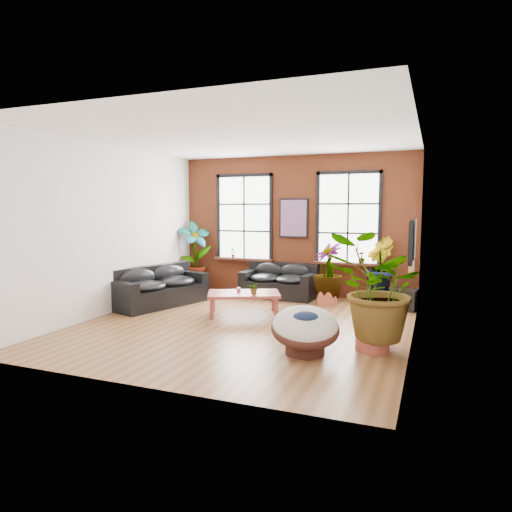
{
  "coord_description": "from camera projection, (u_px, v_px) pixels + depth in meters",
  "views": [
    {
      "loc": [
        3.29,
        -7.79,
        2.2
      ],
      "look_at": [
        0.0,
        0.6,
        1.25
      ],
      "focal_mm": 32.0,
      "sensor_mm": 36.0,
      "label": 1
    }
  ],
  "objects": [
    {
      "name": "papasan_chair",
      "position": [
        305.0,
        328.0,
        6.86
      ],
      "size": [
        1.32,
        1.32,
        0.77
      ],
      "rotation": [
        0.0,
        0.0,
        0.35
      ],
      "color": "#401D16",
      "rests_on": "ground"
    },
    {
      "name": "sofa_back",
      "position": [
        279.0,
        282.0,
        11.29
      ],
      "size": [
        1.85,
        0.97,
        0.83
      ],
      "rotation": [
        0.0,
        0.0,
        -0.05
      ],
      "color": "black",
      "rests_on": "ground"
    },
    {
      "name": "pot_back_left",
      "position": [
        195.0,
        283.0,
        12.15
      ],
      "size": [
        0.7,
        0.7,
        0.42
      ],
      "rotation": [
        0.0,
        0.0,
        0.28
      ],
      "color": "#B84E3C",
      "rests_on": "ground"
    },
    {
      "name": "poster",
      "position": [
        294.0,
        218.0,
        11.38
      ],
      "size": [
        0.74,
        0.06,
        0.98
      ],
      "color": "black",
      "rests_on": "room"
    },
    {
      "name": "floor_plant_right_wall",
      "position": [
        375.0,
        288.0,
        6.96
      ],
      "size": [
        1.88,
        1.78,
        1.65
      ],
      "primitive_type": "imported",
      "rotation": [
        0.0,
        0.0,
        3.56
      ],
      "color": "#1F4312",
      "rests_on": "ground"
    },
    {
      "name": "pot_back_right",
      "position": [
        378.0,
        295.0,
        10.6
      ],
      "size": [
        0.64,
        0.64,
        0.38
      ],
      "rotation": [
        0.0,
        0.0,
        0.24
      ],
      "color": "#B84E3C",
      "rests_on": "ground"
    },
    {
      "name": "pot_right_wall",
      "position": [
        372.0,
        338.0,
        7.07
      ],
      "size": [
        0.7,
        0.7,
        0.39
      ],
      "rotation": [
        0.0,
        0.0,
        0.43
      ],
      "color": "#B84E3C",
      "rests_on": "ground"
    },
    {
      "name": "floor_plant_mid",
      "position": [
        328.0,
        270.0,
        10.44
      ],
      "size": [
        1.0,
        1.0,
        1.27
      ],
      "primitive_type": "imported",
      "rotation": [
        0.0,
        0.0,
        5.55
      ],
      "color": "#1F4312",
      "rests_on": "ground"
    },
    {
      "name": "floor_plant_back_left",
      "position": [
        195.0,
        253.0,
        12.1
      ],
      "size": [
        1.07,
        1.08,
        1.72
      ],
      "primitive_type": "imported",
      "rotation": [
        0.0,
        0.0,
        0.81
      ],
      "color": "#1F4312",
      "rests_on": "ground"
    },
    {
      "name": "coffee_table",
      "position": [
        244.0,
        295.0,
        9.38
      ],
      "size": [
        1.67,
        1.36,
        0.56
      ],
      "rotation": [
        0.0,
        0.0,
        0.43
      ],
      "color": "brown",
      "rests_on": "ground"
    },
    {
      "name": "sill_plant_right",
      "position": [
        362.0,
        257.0,
        10.81
      ],
      "size": [
        0.19,
        0.19,
        0.27
      ],
      "primitive_type": "imported",
      "rotation": [
        0.0,
        0.0,
        3.49
      ],
      "color": "#1F4312",
      "rests_on": "room"
    },
    {
      "name": "table_plant",
      "position": [
        254.0,
        288.0,
        9.19
      ],
      "size": [
        0.25,
        0.22,
        0.24
      ],
      "primitive_type": "imported",
      "rotation": [
        0.0,
        0.0,
        0.18
      ],
      "color": "#1F4312",
      "rests_on": "coffee_table"
    },
    {
      "name": "media_box",
      "position": [
        404.0,
        299.0,
        9.89
      ],
      "size": [
        0.65,
        0.58,
        0.46
      ],
      "rotation": [
        0.0,
        0.0,
        -0.24
      ],
      "color": "black",
      "rests_on": "ground"
    },
    {
      "name": "tv_wall_unit",
      "position": [
        412.0,
        246.0,
        7.96
      ],
      "size": [
        0.13,
        1.86,
        1.2
      ],
      "color": "black",
      "rests_on": "room"
    },
    {
      "name": "floor_plant_back_right",
      "position": [
        378.0,
        266.0,
        10.53
      ],
      "size": [
        0.9,
        0.97,
        1.41
      ],
      "primitive_type": "imported",
      "rotation": [
        0.0,
        0.0,
        2.02
      ],
      "color": "#1F4312",
      "rests_on": "ground"
    },
    {
      "name": "sofa_left",
      "position": [
        158.0,
        288.0,
        10.35
      ],
      "size": [
        1.56,
        2.41,
        0.88
      ],
      "rotation": [
        0.0,
        0.0,
        1.26
      ],
      "color": "black",
      "rests_on": "ground"
    },
    {
      "name": "pot_mid",
      "position": [
        327.0,
        297.0,
        10.47
      ],
      "size": [
        0.47,
        0.47,
        0.34
      ],
      "rotation": [
        0.0,
        0.0,
        0.0
      ],
      "color": "#B84E3C",
      "rests_on": "ground"
    },
    {
      "name": "room",
      "position": [
        247.0,
        232.0,
        8.59
      ],
      "size": [
        6.04,
        6.54,
        3.54
      ],
      "color": "brown",
      "rests_on": "ground"
    },
    {
      "name": "sill_plant_left",
      "position": [
        233.0,
        252.0,
        12.02
      ],
      "size": [
        0.17,
        0.17,
        0.27
      ],
      "primitive_type": "imported",
      "rotation": [
        0.0,
        0.0,
        0.79
      ],
      "color": "#1F4312",
      "rests_on": "room"
    }
  ]
}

